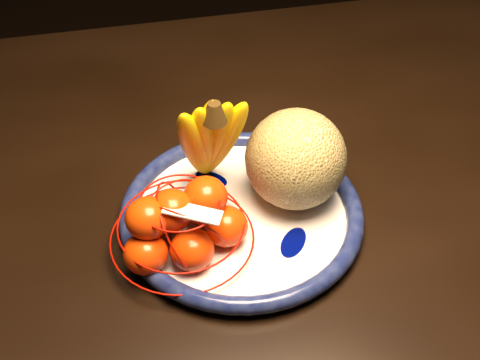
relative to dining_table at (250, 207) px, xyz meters
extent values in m
cube|color=black|center=(0.00, 0.00, 0.06)|extent=(1.55, 0.93, 0.04)
cylinder|color=white|center=(-0.04, -0.10, 0.09)|extent=(0.31, 0.31, 0.01)
torus|color=#060C3C|center=(-0.04, -0.10, 0.10)|extent=(0.34, 0.34, 0.02)
cylinder|color=white|center=(-0.04, -0.10, 0.08)|extent=(0.15, 0.15, 0.00)
ellipsoid|color=#000657|center=(0.02, -0.17, 0.10)|extent=(0.11, 0.13, 0.00)
ellipsoid|color=#000657|center=(-0.06, -0.02, 0.10)|extent=(0.11, 0.11, 0.00)
ellipsoid|color=#000657|center=(-0.14, -0.10, 0.10)|extent=(0.11, 0.09, 0.00)
sphere|color=olive|center=(0.04, -0.08, 0.16)|extent=(0.14, 0.14, 0.14)
ellipsoid|color=#E7CF02|center=(-0.09, -0.04, 0.19)|extent=(0.08, 0.12, 0.18)
ellipsoid|color=#E7CF02|center=(-0.08, -0.04, 0.19)|extent=(0.06, 0.11, 0.19)
ellipsoid|color=#E7CF02|center=(-0.07, -0.04, 0.19)|extent=(0.05, 0.10, 0.19)
ellipsoid|color=#E7CF02|center=(-0.06, -0.04, 0.19)|extent=(0.07, 0.11, 0.19)
ellipsoid|color=#E7CF02|center=(-0.05, -0.04, 0.19)|extent=(0.10, 0.11, 0.18)
cone|color=black|center=(-0.07, -0.04, 0.27)|extent=(0.03, 0.03, 0.03)
ellipsoid|color=#FC3A00|center=(-0.18, -0.17, 0.12)|extent=(0.06, 0.06, 0.05)
ellipsoid|color=#FC3A00|center=(-0.12, -0.17, 0.12)|extent=(0.06, 0.06, 0.05)
ellipsoid|color=#FC3A00|center=(-0.07, -0.14, 0.12)|extent=(0.06, 0.06, 0.05)
ellipsoid|color=#FC3A00|center=(-0.15, -0.11, 0.12)|extent=(0.06, 0.06, 0.05)
ellipsoid|color=#FC3A00|center=(-0.09, -0.10, 0.12)|extent=(0.06, 0.06, 0.05)
ellipsoid|color=#FC3A00|center=(-0.14, -0.14, 0.16)|extent=(0.06, 0.06, 0.05)
ellipsoid|color=#FC3A00|center=(-0.09, -0.12, 0.16)|extent=(0.06, 0.06, 0.05)
ellipsoid|color=#FC3A00|center=(-0.17, -0.14, 0.16)|extent=(0.06, 0.06, 0.05)
torus|color=#A30C03|center=(-0.12, -0.14, 0.11)|extent=(0.20, 0.20, 0.00)
torus|color=#A30C03|center=(-0.12, -0.14, 0.13)|extent=(0.18, 0.18, 0.00)
torus|color=#A30C03|center=(-0.12, -0.14, 0.17)|extent=(0.11, 0.11, 0.00)
torus|color=#A30C03|center=(-0.12, -0.14, 0.13)|extent=(0.14, 0.10, 0.12)
torus|color=#A30C03|center=(-0.12, -0.14, 0.13)|extent=(0.07, 0.13, 0.12)
torus|color=#A30C03|center=(-0.12, -0.14, 0.13)|extent=(0.14, 0.12, 0.12)
cube|color=white|center=(-0.11, -0.16, 0.18)|extent=(0.08, 0.05, 0.01)
camera|label=1|loc=(-0.18, -0.73, 0.77)|focal=50.00mm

